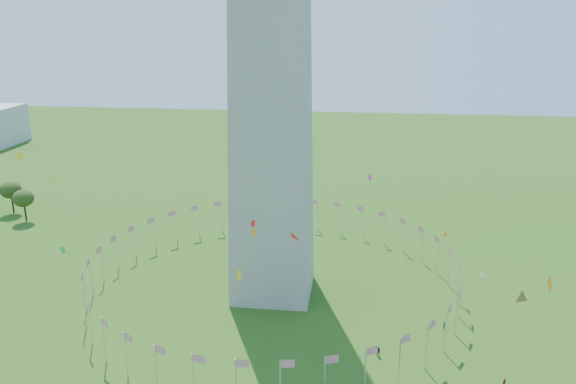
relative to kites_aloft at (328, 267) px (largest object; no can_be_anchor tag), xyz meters
name	(u,v)px	position (x,y,z in m)	size (l,w,h in m)	color
flag_ring	(273,273)	(-13.31, 27.23, -14.82)	(80.24, 80.24, 9.00)	silver
kites_aloft	(328,267)	(0.00, 0.00, 0.00)	(112.06, 82.48, 32.32)	red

